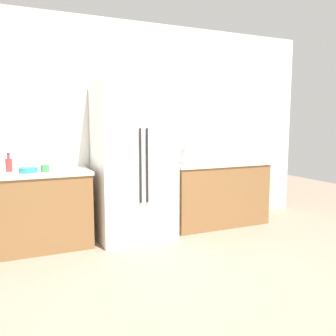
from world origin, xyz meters
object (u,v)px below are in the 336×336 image
(rice_cooker, at_px, (221,151))
(cup_b, at_px, (45,168))
(bowl_a, at_px, (28,170))
(toaster, at_px, (189,156))
(refrigerator, at_px, (133,162))
(bottle_a, at_px, (9,164))
(cup_a, at_px, (67,166))

(rice_cooker, relative_size, cup_b, 3.32)
(rice_cooker, height_order, bowl_a, rice_cooker)
(toaster, height_order, bowl_a, toaster)
(refrigerator, relative_size, bottle_a, 8.89)
(toaster, bearing_deg, bottle_a, 177.33)
(toaster, xyz_separation_m, bowl_a, (-2.01, -0.07, -0.07))
(cup_b, bearing_deg, toaster, 2.65)
(rice_cooker, xyz_separation_m, bowl_a, (-2.50, -0.05, -0.12))
(refrigerator, relative_size, toaster, 8.86)
(cup_a, distance_m, bowl_a, 0.42)
(refrigerator, bearing_deg, toaster, 4.94)
(bottle_a, xyz_separation_m, cup_a, (0.60, -0.11, -0.04))
(toaster, bearing_deg, cup_b, -177.35)
(bottle_a, bearing_deg, rice_cooker, -2.52)
(cup_a, height_order, bowl_a, cup_a)
(rice_cooker, bearing_deg, cup_a, 179.85)
(rice_cooker, height_order, bottle_a, rice_cooker)
(cup_a, bearing_deg, bowl_a, -172.41)
(refrigerator, xyz_separation_m, bottle_a, (-1.39, 0.17, 0.02))
(toaster, bearing_deg, refrigerator, -175.06)
(cup_b, height_order, bowl_a, cup_b)
(cup_a, bearing_deg, toaster, 0.38)
(bottle_a, bearing_deg, cup_a, -10.60)
(bowl_a, bearing_deg, cup_b, -6.20)
(rice_cooker, distance_m, bowl_a, 2.50)
(cup_a, distance_m, cup_b, 0.25)
(refrigerator, height_order, bowl_a, refrigerator)
(refrigerator, xyz_separation_m, cup_b, (-1.03, -0.02, -0.02))
(bottle_a, bearing_deg, bowl_a, -41.79)
(toaster, relative_size, cup_b, 2.28)
(toaster, height_order, cup_a, toaster)
(toaster, distance_m, rice_cooker, 0.50)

